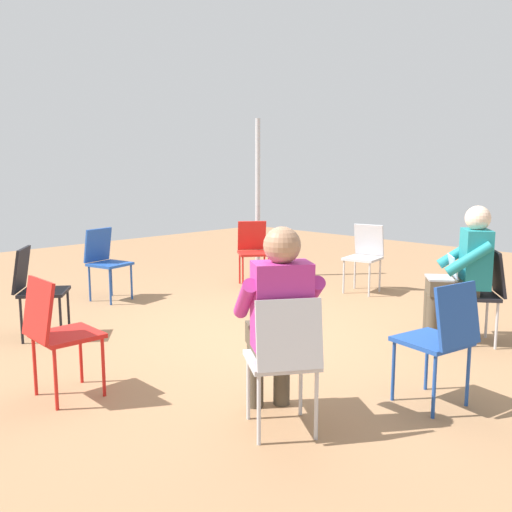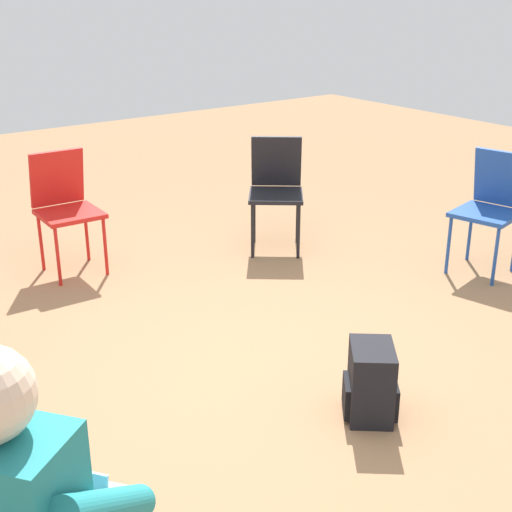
% 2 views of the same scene
% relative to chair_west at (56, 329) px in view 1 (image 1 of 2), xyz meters
% --- Properties ---
extents(ground_plane, '(14.00, 14.00, 0.00)m').
position_rel_chair_west_xyz_m(ground_plane, '(1.96, 0.08, -0.50)').
color(ground_plane, '#99704C').
extents(chair_west, '(0.45, 0.41, 0.85)m').
position_rel_chair_west_xyz_m(chair_west, '(0.00, 0.00, 0.00)').
color(chair_west, red).
rests_on(chair_west, ground).
extents(chair_southeast, '(0.57, 0.58, 0.85)m').
position_rel_chair_west_xyz_m(chair_southeast, '(3.26, -1.50, 0.00)').
color(chair_southeast, black).
rests_on(chair_southeast, ground).
extents(chair_south, '(0.47, 0.50, 0.85)m').
position_rel_chair_west_xyz_m(chair_south, '(1.71, -1.91, 0.00)').
color(chair_south, '#1E4799').
rests_on(chair_south, ground).
extents(chair_east, '(0.50, 0.47, 0.85)m').
position_rel_chair_west_xyz_m(chair_east, '(4.30, 0.46, 0.00)').
color(chair_east, '#B7B7BC').
rests_on(chair_east, ground).
extents(chair_northeast, '(0.57, 0.58, 0.85)m').
position_rel_chair_west_xyz_m(chair_northeast, '(3.61, 1.76, 0.00)').
color(chair_northeast, red).
rests_on(chair_northeast, ground).
extents(chair_northwest, '(0.58, 0.58, 0.85)m').
position_rel_chair_west_xyz_m(chair_northwest, '(0.51, 1.46, 0.00)').
color(chair_northwest, black).
rests_on(chair_northwest, ground).
extents(chair_north, '(0.48, 0.51, 0.85)m').
position_rel_chair_west_xyz_m(chair_north, '(1.76, 2.38, 0.00)').
color(chair_north, '#1E4799').
rests_on(chair_north, ground).
extents(chair_southwest, '(0.57, 0.58, 0.85)m').
position_rel_chair_west_xyz_m(chair_southwest, '(0.69, -1.45, 0.00)').
color(chair_southwest, '#B7B7BC').
rests_on(chair_southwest, ground).
extents(person_with_laptop, '(0.63, 0.64, 1.24)m').
position_rel_chair_west_xyz_m(person_with_laptop, '(3.16, -1.37, 0.20)').
color(person_with_laptop, '#4C4233').
rests_on(person_with_laptop, ground).
extents(person_in_magenta, '(0.63, 0.63, 1.24)m').
position_rel_chair_west_xyz_m(person_in_magenta, '(0.79, -1.31, 0.20)').
color(person_in_magenta, '#4C4233').
rests_on(person_in_magenta, ground).
extents(backpack_near_laptop_user, '(0.34, 0.33, 0.36)m').
position_rel_chair_west_xyz_m(backpack_near_laptop_user, '(2.58, 0.41, -0.34)').
color(backpack_near_laptop_user, black).
rests_on(backpack_near_laptop_user, ground).
extents(tent_pole_far, '(0.07, 0.07, 2.23)m').
position_rel_chair_west_xyz_m(tent_pole_far, '(4.06, 2.11, 0.62)').
color(tent_pole_far, '#B2B2B7').
rests_on(tent_pole_far, ground).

